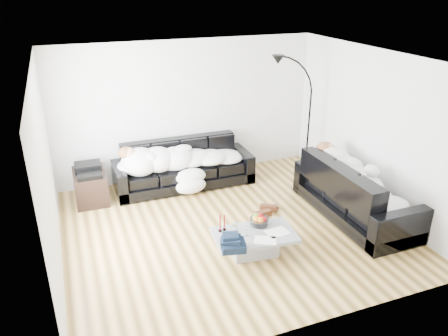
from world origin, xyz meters
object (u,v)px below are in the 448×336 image
object	(u,v)px
wine_glass_c	(247,231)
floor_lamp	(309,124)
sofa_back	(184,165)
sleeper_back	(184,155)
coffee_table	(254,244)
av_cabinet	(91,186)
sleeper_right	(357,179)
shoes	(266,211)
stereo	(88,169)
fruit_bowl	(259,220)
candle_right	(224,223)
wine_glass_a	(235,227)
sofa_right	(356,190)
candle_left	(220,223)
wine_glass_b	(236,233)

from	to	relation	value
wine_glass_c	floor_lamp	size ratio (longest dim) A/B	0.07
sofa_back	sleeper_back	distance (m)	0.23
coffee_table	av_cabinet	world-z (taller)	av_cabinet
sleeper_back	coffee_table	bearing A→B (deg)	-83.05
sleeper_back	sleeper_right	size ratio (longest dim) A/B	1.11
sleeper_back	av_cabinet	xyz separation A→B (m)	(-1.68, 0.04, -0.37)
sleeper_back	floor_lamp	distance (m)	2.42
wine_glass_c	av_cabinet	size ratio (longest dim) A/B	0.20
shoes	floor_lamp	world-z (taller)	floor_lamp
shoes	stereo	bearing A→B (deg)	157.49
fruit_bowl	stereo	bearing A→B (deg)	133.07
candle_right	floor_lamp	xyz separation A→B (m)	(2.42, 1.86, 0.59)
stereo	floor_lamp	size ratio (longest dim) A/B	0.21
sleeper_back	wine_glass_a	bearing A→B (deg)	-88.59
coffee_table	wine_glass_a	size ratio (longest dim) A/B	6.24
fruit_bowl	candle_right	size ratio (longest dim) A/B	1.11
sofa_back	coffee_table	size ratio (longest dim) A/B	2.24
sofa_right	sofa_back	bearing A→B (deg)	47.27
candle_left	candle_right	size ratio (longest dim) A/B	1.08
sofa_right	av_cabinet	distance (m)	4.47
candle_left	fruit_bowl	bearing A→B (deg)	-2.60
sofa_back	sofa_right	xyz separation A→B (m)	(2.27, -2.09, 0.04)
wine_glass_b	floor_lamp	world-z (taller)	floor_lamp
sofa_right	wine_glass_a	bearing A→B (deg)	97.61
wine_glass_a	stereo	world-z (taller)	stereo
sofa_right	candle_left	distance (m)	2.40
sleeper_back	wine_glass_b	distance (m)	2.48
av_cabinet	sofa_back	bearing A→B (deg)	1.15
fruit_bowl	av_cabinet	distance (m)	3.15
wine_glass_c	stereo	size ratio (longest dim) A/B	0.35
coffee_table	fruit_bowl	bearing A→B (deg)	50.14
coffee_table	floor_lamp	size ratio (longest dim) A/B	0.54
wine_glass_c	stereo	xyz separation A→B (m)	(-1.86, 2.51, 0.19)
wine_glass_a	candle_right	xyz separation A→B (m)	(-0.12, 0.12, 0.03)
sleeper_back	coffee_table	distance (m)	2.52
candle_left	floor_lamp	size ratio (longest dim) A/B	0.13
candle_left	floor_lamp	bearing A→B (deg)	37.02
sofa_right	wine_glass_a	world-z (taller)	sofa_right
shoes	floor_lamp	xyz separation A→B (m)	(1.41, 1.12, 0.99)
sleeper_right	coffee_table	xyz separation A→B (m)	(-1.97, -0.41, -0.49)
sofa_right	candle_left	size ratio (longest dim) A/B	8.66
coffee_table	candle_left	size ratio (longest dim) A/B	4.34
sleeper_back	sleeper_right	distance (m)	3.05
wine_glass_b	floor_lamp	xyz separation A→B (m)	(2.35, 2.11, 0.63)
wine_glass_a	shoes	world-z (taller)	wine_glass_a
coffee_table	floor_lamp	xyz separation A→B (m)	(2.06, 2.10, 0.88)
candle_left	sleeper_back	bearing A→B (deg)	86.72
candle_left	wine_glass_b	bearing A→B (deg)	-59.69
fruit_bowl	wine_glass_c	xyz separation A→B (m)	(-0.28, -0.21, -0.01)
av_cabinet	wine_glass_b	bearing A→B (deg)	-55.22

